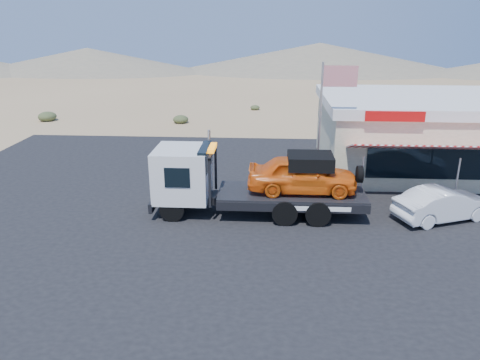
{
  "coord_description": "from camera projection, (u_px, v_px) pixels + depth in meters",
  "views": [
    {
      "loc": [
        2.45,
        -16.01,
        7.79
      ],
      "look_at": [
        1.32,
        2.02,
        1.5
      ],
      "focal_mm": 35.0,
      "sensor_mm": 36.0,
      "label": 1
    }
  ],
  "objects": [
    {
      "name": "jerky_store",
      "position": [
        419.0,
        132.0,
        24.97
      ],
      "size": [
        10.4,
        9.97,
        3.9
      ],
      "color": "#BDB48F",
      "rests_on": "asphalt_lot"
    },
    {
      "name": "asphalt_lot",
      "position": [
        257.0,
        205.0,
        20.5
      ],
      "size": [
        32.0,
        24.0,
        0.02
      ],
      "primitive_type": "cube",
      "color": "black",
      "rests_on": "ground"
    },
    {
      "name": "white_sedan",
      "position": [
        444.0,
        204.0,
        18.82
      ],
      "size": [
        4.29,
        2.81,
        1.34
      ],
      "primitive_type": "imported",
      "rotation": [
        0.0,
        0.0,
        1.95
      ],
      "color": "silver",
      "rests_on": "asphalt_lot"
    },
    {
      "name": "ground",
      "position": [
        202.0,
        234.0,
        17.79
      ],
      "size": [
        120.0,
        120.0,
        0.0
      ],
      "primitive_type": "plane",
      "color": "#9B7D58",
      "rests_on": "ground"
    },
    {
      "name": "desert_scrub",
      "position": [
        10.0,
        148.0,
        28.37
      ],
      "size": [
        23.42,
        34.05,
        0.77
      ],
      "color": "#344223",
      "rests_on": "ground"
    },
    {
      "name": "flagpole",
      "position": [
        326.0,
        114.0,
        20.5
      ],
      "size": [
        1.55,
        0.1,
        6.0
      ],
      "color": "#99999E",
      "rests_on": "asphalt_lot"
    },
    {
      "name": "tow_truck",
      "position": [
        253.0,
        178.0,
        19.16
      ],
      "size": [
        8.6,
        2.55,
        2.88
      ],
      "color": "black",
      "rests_on": "asphalt_lot"
    },
    {
      "name": "distant_hills",
      "position": [
        188.0,
        59.0,
        69.72
      ],
      "size": [
        126.0,
        48.0,
        4.2
      ],
      "color": "#726B59",
      "rests_on": "ground"
    }
  ]
}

